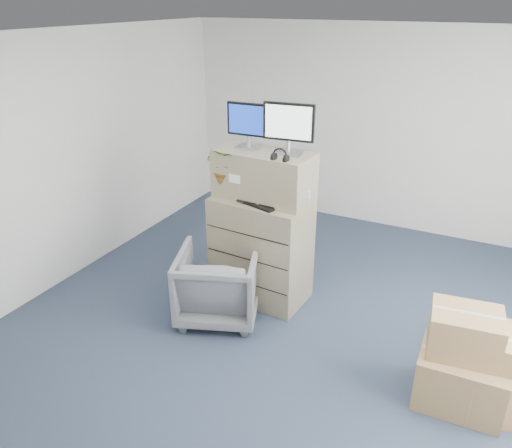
# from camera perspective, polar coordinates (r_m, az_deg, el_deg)

# --- Properties ---
(ground) EXTENTS (7.00, 7.00, 0.00)m
(ground) POSITION_cam_1_polar(r_m,az_deg,el_deg) (4.79, 3.75, -15.68)
(ground) COLOR #273147
(ground) RESTS_ON ground
(wall_back) EXTENTS (6.00, 0.02, 2.80)m
(wall_back) POSITION_cam_1_polar(r_m,az_deg,el_deg) (7.24, 15.26, 10.24)
(wall_back) COLOR beige
(wall_back) RESTS_ON ground
(filing_cabinet_lower) EXTENTS (1.04, 0.68, 1.17)m
(filing_cabinet_lower) POSITION_cam_1_polar(r_m,az_deg,el_deg) (5.43, 0.58, -2.89)
(filing_cabinet_lower) COLOR gray
(filing_cabinet_lower) RESTS_ON ground
(filing_cabinet_upper) EXTENTS (1.03, 0.57, 0.50)m
(filing_cabinet_upper) POSITION_cam_1_polar(r_m,az_deg,el_deg) (5.15, 0.93, 5.62)
(filing_cabinet_upper) COLOR gray
(filing_cabinet_upper) RESTS_ON filing_cabinet_lower
(monitor_left) EXTENTS (0.47, 0.18, 0.46)m
(monitor_left) POSITION_cam_1_polar(r_m,az_deg,el_deg) (5.13, -0.86, 11.46)
(monitor_left) COLOR #99999E
(monitor_left) RESTS_ON filing_cabinet_upper
(monitor_right) EXTENTS (0.51, 0.22, 0.50)m
(monitor_right) POSITION_cam_1_polar(r_m,az_deg,el_deg) (4.91, 3.74, 11.11)
(monitor_right) COLOR #99999E
(monitor_right) RESTS_ON filing_cabinet_upper
(headphones) EXTENTS (0.16, 0.03, 0.16)m
(headphones) POSITION_cam_1_polar(r_m,az_deg,el_deg) (4.77, 2.76, 7.78)
(headphones) COLOR black
(headphones) RESTS_ON filing_cabinet_upper
(keyboard) EXTENTS (0.52, 0.33, 0.03)m
(keyboard) POSITION_cam_1_polar(r_m,az_deg,el_deg) (5.07, 0.25, 2.44)
(keyboard) COLOR black
(keyboard) RESTS_ON filing_cabinet_lower
(mouse) EXTENTS (0.12, 0.08, 0.04)m
(mouse) POSITION_cam_1_polar(r_m,az_deg,el_deg) (4.91, 3.29, 1.77)
(mouse) COLOR silver
(mouse) RESTS_ON filing_cabinet_lower
(water_bottle) EXTENTS (0.09, 0.09, 0.30)m
(water_bottle) POSITION_cam_1_polar(r_m,az_deg,el_deg) (5.14, 1.09, 4.43)
(water_bottle) COLOR #919299
(water_bottle) RESTS_ON filing_cabinet_lower
(phone_dock) EXTENTS (0.08, 0.07, 0.16)m
(phone_dock) POSITION_cam_1_polar(r_m,az_deg,el_deg) (5.21, -0.00, 3.61)
(phone_dock) COLOR silver
(phone_dock) RESTS_ON filing_cabinet_lower
(external_drive) EXTENTS (0.25, 0.20, 0.07)m
(external_drive) POSITION_cam_1_polar(r_m,az_deg,el_deg) (5.12, 4.12, 2.88)
(external_drive) COLOR black
(external_drive) RESTS_ON filing_cabinet_lower
(tissue_box) EXTENTS (0.29, 0.18, 0.10)m
(tissue_box) POSITION_cam_1_polar(r_m,az_deg,el_deg) (5.03, 4.68, 3.52)
(tissue_box) COLOR #459CEC
(tissue_box) RESTS_ON external_drive
(potted_plant) EXTENTS (0.47, 0.50, 0.42)m
(potted_plant) POSITION_cam_1_polar(r_m,az_deg,el_deg) (5.21, -3.31, 5.74)
(potted_plant) COLOR #9ABA95
(potted_plant) RESTS_ON filing_cabinet_lower
(office_chair) EXTENTS (1.02, 0.99, 0.83)m
(office_chair) POSITION_cam_1_polar(r_m,az_deg,el_deg) (5.19, -4.34, -6.53)
(office_chair) COLOR #58585C
(office_chair) RESTS_ON ground
(cardboard_boxes) EXTENTS (0.93, 1.19, 0.85)m
(cardboard_boxes) POSITION_cam_1_polar(r_m,az_deg,el_deg) (4.66, 24.25, -14.46)
(cardboard_boxes) COLOR #A3834E
(cardboard_boxes) RESTS_ON ground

